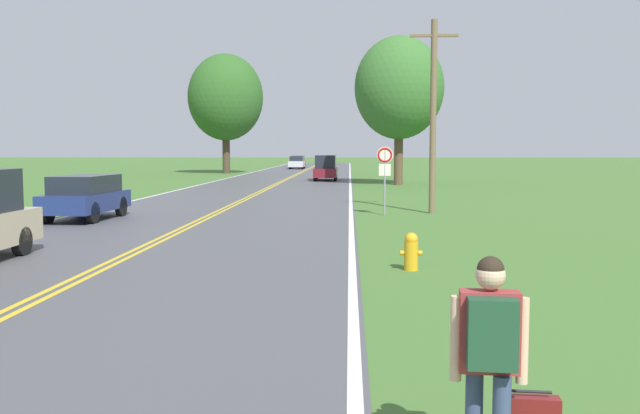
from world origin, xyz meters
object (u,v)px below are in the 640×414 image
traffic_sign (385,164)px  car_red_suv_distant (298,161)px  car_dark_blue_suv_mid_near (86,196)px  car_silver_sedan_receding (297,163)px  car_maroon_van_mid_far (326,168)px  hitchhiker_person (490,344)px  tree_left_verge (399,88)px  fire_hydrant (411,251)px  tree_mid_treeline (226,98)px

traffic_sign → car_red_suv_distant: (-8.15, 65.27, -1.06)m
car_dark_blue_suv_mid_near → car_silver_sedan_receding: size_ratio=0.97×
car_silver_sedan_receding → car_maroon_van_mid_far: bearing=-171.2°
hitchhiker_person → tree_left_verge: 42.34m
hitchhiker_person → fire_hydrant: size_ratio=2.17×
car_silver_sedan_receding → car_red_suv_distant: car_red_suv_distant is taller
traffic_sign → car_red_suv_distant: size_ratio=0.52×
car_dark_blue_suv_mid_near → car_silver_sedan_receding: bearing=-0.3°
fire_hydrant → car_dark_blue_suv_mid_near: car_dark_blue_suv_mid_near is taller
tree_mid_treeline → traffic_sign: bearing=-72.3°
tree_mid_treeline → car_red_suv_distant: bearing=75.8°
car_dark_blue_suv_mid_near → tree_mid_treeline: bearing=6.4°
hitchhiker_person → car_red_suv_distant: hitchhiker_person is taller
car_dark_blue_suv_mid_near → car_silver_sedan_receding: car_silver_sedan_receding is taller
hitchhiker_person → traffic_sign: (0.28, 20.20, 0.89)m
car_maroon_van_mid_far → car_red_suv_distant: bearing=-172.1°
car_silver_sedan_receding → car_dark_blue_suv_mid_near: bearing=177.7°
tree_mid_treeline → hitchhiker_person: bearing=-77.9°
traffic_sign → car_silver_sedan_receding: 59.25m
traffic_sign → car_red_suv_distant: traffic_sign is taller
fire_hydrant → tree_left_verge: size_ratio=0.08×
car_dark_blue_suv_mid_near → car_red_suv_distant: size_ratio=0.85×
hitchhiker_person → traffic_sign: size_ratio=0.66×
tree_mid_treeline → car_red_suv_distant: tree_mid_treeline is taller
hitchhiker_person → tree_left_verge: size_ratio=0.17×
car_red_suv_distant → tree_left_verge: bearing=-167.3°
car_maroon_van_mid_far → tree_left_verge: bearing=40.0°
fire_hydrant → traffic_sign: bearing=89.7°
car_maroon_van_mid_far → car_silver_sedan_receding: (-4.67, 30.74, -0.21)m
traffic_sign → car_maroon_van_mid_far: size_ratio=0.53×
fire_hydrant → car_maroon_van_mid_far: 39.56m
tree_left_verge → car_silver_sedan_receding: bearing=105.0°
tree_left_verge → traffic_sign: bearing=-95.4°
fire_hydrant → tree_left_verge: tree_left_verge is taller
fire_hydrant → car_red_suv_distant: bearing=96.0°
traffic_sign → car_dark_blue_suv_mid_near: bearing=-168.8°
car_silver_sedan_receding → car_red_suv_distant: 6.57m
car_dark_blue_suv_mid_near → car_maroon_van_mid_far: car_maroon_van_mid_far is taller
fire_hydrant → hitchhiker_person: bearing=-91.5°
fire_hydrant → car_red_suv_distant: (-8.10, 76.73, 0.47)m
traffic_sign → car_silver_sedan_receding: bearing=97.6°
tree_mid_treeline → fire_hydrant: bearing=-75.9°
fire_hydrant → tree_mid_treeline: bearing=104.1°
car_red_suv_distant → tree_mid_treeline: bearing=165.2°
tree_left_verge → car_red_suv_distant: (-10.21, 43.57, -5.75)m
car_silver_sedan_receding → fire_hydrant: bearing=-173.5°
car_dark_blue_suv_mid_near → car_maroon_van_mid_far: bearing=-11.5°
traffic_sign → car_maroon_van_mid_far: 28.17m
hitchhiker_person → tree_left_verge: tree_left_verge is taller
traffic_sign → tree_left_verge: 22.30m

